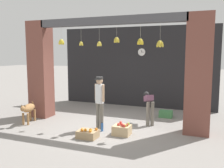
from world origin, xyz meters
name	(u,v)px	position (x,y,z in m)	size (l,w,h in m)	color
ground_plane	(106,126)	(0.00, 0.00, 0.00)	(60.00, 60.00, 0.00)	gray
shop_back_wall	(136,67)	(0.00, 3.21, 1.68)	(6.60, 0.12, 3.35)	#232326
shop_pillar_left	(41,70)	(-2.65, 0.30, 1.68)	(0.70, 0.60, 3.35)	brown
shop_pillar_right	(199,75)	(2.65, 0.30, 1.68)	(0.70, 0.60, 3.35)	brown
storefront_awning	(108,23)	(0.00, 0.12, 3.18)	(4.70, 0.33, 0.94)	#4C4C51
dog	(28,109)	(-2.49, -0.61, 0.47)	(0.42, 0.94, 0.69)	#9E7042
shopkeeper	(100,99)	(-0.10, -0.28, 0.91)	(0.34, 0.27, 1.57)	#6B665B
worker_stooping	(149,104)	(1.17, 0.73, 0.65)	(0.47, 0.73, 0.99)	#6B665B
fruit_crate_oranges	(88,134)	(-0.05, -1.17, 0.11)	(0.53, 0.41, 0.28)	tan
fruit_crate_apples	(122,130)	(0.72, -0.60, 0.15)	(0.47, 0.40, 0.34)	tan
produce_box_green	(166,114)	(1.54, 1.79, 0.12)	(0.45, 0.34, 0.23)	#42844C
water_bottle	(102,127)	(0.07, -0.51, 0.13)	(0.07, 0.07, 0.27)	#2D60AD
wall_clock	(142,52)	(0.27, 3.14, 2.30)	(0.33, 0.03, 0.33)	black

